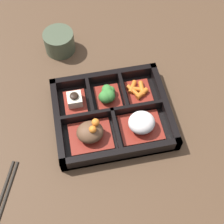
# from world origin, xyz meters

# --- Properties ---
(ground_plane) EXTENTS (3.00, 3.00, 0.00)m
(ground_plane) POSITION_xyz_m (0.00, 0.00, 0.00)
(ground_plane) COLOR #4C3523
(bento_base) EXTENTS (0.26, 0.22, 0.01)m
(bento_base) POSITION_xyz_m (0.00, 0.00, 0.01)
(bento_base) COLOR black
(bento_base) RESTS_ON ground_plane
(bento_rim) EXTENTS (0.26, 0.22, 0.04)m
(bento_rim) POSITION_xyz_m (0.00, -0.00, 0.02)
(bento_rim) COLOR black
(bento_rim) RESTS_ON ground_plane
(bowl_rice) EXTENTS (0.09, 0.08, 0.05)m
(bowl_rice) POSITION_xyz_m (-0.06, 0.05, 0.03)
(bowl_rice) COLOR maroon
(bowl_rice) RESTS_ON bento_base
(bowl_stew) EXTENTS (0.09, 0.08, 0.05)m
(bowl_stew) POSITION_xyz_m (0.06, 0.04, 0.03)
(bowl_stew) COLOR maroon
(bowl_stew) RESTS_ON bento_base
(bowl_carrots) EXTENTS (0.06, 0.07, 0.02)m
(bowl_carrots) POSITION_xyz_m (-0.07, -0.05, 0.02)
(bowl_carrots) COLOR maroon
(bowl_carrots) RESTS_ON bento_base
(bowl_greens) EXTENTS (0.06, 0.07, 0.04)m
(bowl_greens) POSITION_xyz_m (0.00, -0.05, 0.03)
(bowl_greens) COLOR maroon
(bowl_greens) RESTS_ON bento_base
(bowl_tofu) EXTENTS (0.05, 0.07, 0.04)m
(bowl_tofu) POSITION_xyz_m (0.08, -0.05, 0.02)
(bowl_tofu) COLOR maroon
(bowl_tofu) RESTS_ON bento_base
(tea_cup) EXTENTS (0.08, 0.08, 0.06)m
(tea_cup) POSITION_xyz_m (0.09, -0.23, 0.03)
(tea_cup) COLOR #424C38
(tea_cup) RESTS_ON ground_plane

